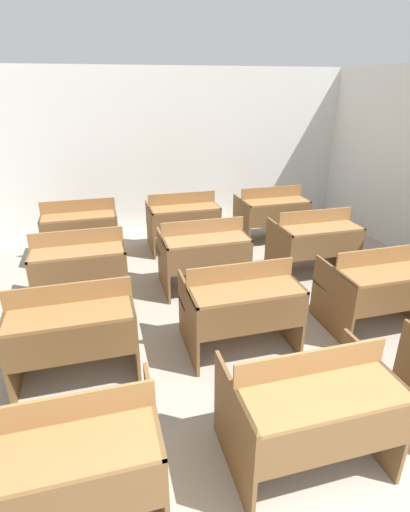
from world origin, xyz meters
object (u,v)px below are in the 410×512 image
bench_front_center (309,406)px  bench_back_left (81,228)px  bench_second_left (74,329)px  bench_third_center (204,253)px  bench_second_right (378,286)px  bench_second_center (241,305)px  bench_third_right (314,241)px  bench_front_left (67,459)px  bench_back_right (271,213)px  bench_third_left (80,265)px  bench_back_center (183,220)px

bench_front_center → bench_back_left: size_ratio=1.00×
bench_second_left → bench_third_center: (1.54, 1.35, 0.00)m
bench_third_center → bench_back_left: same height
bench_second_right → bench_front_center: bearing=-139.1°
bench_front_center → bench_second_right: 2.05m
bench_front_center → bench_second_center: bearing=89.4°
bench_front_center → bench_third_right: 3.15m
bench_front_left → bench_second_left: same height
bench_third_center → bench_third_right: same height
bench_back_right → bench_third_right: bearing=-88.6°
bench_third_right → bench_back_right: size_ratio=1.00×
bench_front_left → bench_third_left: same height
bench_third_right → bench_second_center: bearing=-138.9°
bench_front_left → bench_back_right: same height
bench_third_center → bench_third_right: (1.56, 0.01, 0.00)m
bench_third_center → bench_back_left: 2.04m
bench_front_center → bench_back_right: same height
bench_second_left → bench_back_center: 3.15m
bench_front_center → bench_second_center: same height
bench_back_right → bench_front_center: bearing=-110.7°
bench_back_center → bench_back_right: size_ratio=1.00×
bench_front_left → bench_third_right: (3.10, 2.73, 0.00)m
bench_second_right → bench_back_left: 4.11m
bench_second_right → bench_back_center: size_ratio=1.00×
bench_second_right → bench_back_center: bearing=118.9°
bench_back_right → bench_third_center: bearing=-138.5°
bench_third_right → bench_back_left: (-3.08, 1.36, 0.00)m
bench_front_left → bench_back_left: (0.02, 4.09, 0.00)m
bench_second_left → bench_back_left: bearing=89.5°
bench_third_left → bench_third_right: (3.07, -0.01, 0.00)m
bench_front_left → bench_third_center: bearing=60.5°
bench_front_left → bench_second_right: same height
bench_third_center → bench_third_left: bearing=179.2°
bench_second_right → bench_third_center: 2.07m
bench_front_left → bench_third_left: (0.03, 2.74, 0.00)m
bench_second_left → bench_third_left: same height
bench_third_left → bench_third_center: size_ratio=1.00×
bench_front_left → bench_third_right: size_ratio=1.00×
bench_front_left → bench_back_center: size_ratio=1.00×
bench_back_center → bench_back_right: 1.50m
bench_second_right → bench_back_center: same height
bench_front_left → bench_back_right: bearing=53.0°
bench_third_right → bench_back_left: same height
bench_second_center → bench_third_left: 2.04m
bench_front_left → bench_second_center: 2.07m
bench_second_right → bench_second_left: bearing=179.6°
bench_front_left → bench_second_left: size_ratio=1.00×
bench_back_left → bench_back_center: size_ratio=1.00×
bench_second_center → bench_back_left: same height
bench_front_left → bench_back_left: same height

